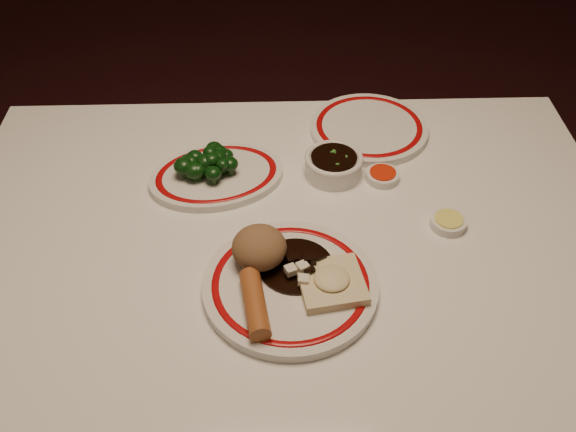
{
  "coord_description": "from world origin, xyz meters",
  "views": [
    {
      "loc": [
        -0.02,
        -0.77,
        1.54
      ],
      "look_at": [
        0.0,
        0.02,
        0.8
      ],
      "focal_mm": 40.0,
      "sensor_mm": 36.0,
      "label": 1
    }
  ],
  "objects_px": {
    "broccoli_pile": "(208,162)",
    "soy_bowl": "(334,166)",
    "main_plate": "(290,286)",
    "fried_wonton": "(332,282)",
    "broccoli_plate": "(217,176)",
    "spring_roll": "(255,304)",
    "stirfry_heap": "(297,264)",
    "dining_table": "(288,281)",
    "rice_mound": "(259,247)"
  },
  "relations": [
    {
      "from": "soy_bowl",
      "to": "dining_table",
      "type": "bearing_deg",
      "value": -115.71
    },
    {
      "from": "stirfry_heap",
      "to": "broccoli_plate",
      "type": "relative_size",
      "value": 0.42
    },
    {
      "from": "stirfry_heap",
      "to": "soy_bowl",
      "type": "bearing_deg",
      "value": 72.62
    },
    {
      "from": "main_plate",
      "to": "dining_table",
      "type": "bearing_deg",
      "value": 90.07
    },
    {
      "from": "broccoli_pile",
      "to": "dining_table",
      "type": "bearing_deg",
      "value": -52.42
    },
    {
      "from": "rice_mound",
      "to": "stirfry_heap",
      "type": "distance_m",
      "value": 0.07
    },
    {
      "from": "broccoli_pile",
      "to": "soy_bowl",
      "type": "xyz_separation_m",
      "value": [
        0.24,
        0.0,
        -0.02
      ]
    },
    {
      "from": "broccoli_pile",
      "to": "soy_bowl",
      "type": "distance_m",
      "value": 0.24
    },
    {
      "from": "main_plate",
      "to": "soy_bowl",
      "type": "xyz_separation_m",
      "value": [
        0.09,
        0.29,
        0.01
      ]
    },
    {
      "from": "broccoli_pile",
      "to": "spring_roll",
      "type": "bearing_deg",
      "value": -75.24
    },
    {
      "from": "rice_mound",
      "to": "fried_wonton",
      "type": "bearing_deg",
      "value": -27.11
    },
    {
      "from": "spring_roll",
      "to": "broccoli_plate",
      "type": "xyz_separation_m",
      "value": [
        -0.08,
        0.34,
        -0.03
      ]
    },
    {
      "from": "broccoli_plate",
      "to": "soy_bowl",
      "type": "bearing_deg",
      "value": 2.58
    },
    {
      "from": "main_plate",
      "to": "rice_mound",
      "type": "xyz_separation_m",
      "value": [
        -0.05,
        0.05,
        0.04
      ]
    },
    {
      "from": "main_plate",
      "to": "fried_wonton",
      "type": "relative_size",
      "value": 2.67
    },
    {
      "from": "main_plate",
      "to": "fried_wonton",
      "type": "height_order",
      "value": "fried_wonton"
    },
    {
      "from": "spring_roll",
      "to": "broccoli_pile",
      "type": "bearing_deg",
      "value": 96.3
    },
    {
      "from": "fried_wonton",
      "to": "stirfry_heap",
      "type": "distance_m",
      "value": 0.07
    },
    {
      "from": "main_plate",
      "to": "stirfry_heap",
      "type": "relative_size",
      "value": 2.48
    },
    {
      "from": "stirfry_heap",
      "to": "spring_roll",
      "type": "bearing_deg",
      "value": -127.92
    },
    {
      "from": "dining_table",
      "to": "spring_roll",
      "type": "height_order",
      "value": "spring_roll"
    },
    {
      "from": "main_plate",
      "to": "spring_roll",
      "type": "distance_m",
      "value": 0.08
    },
    {
      "from": "main_plate",
      "to": "soy_bowl",
      "type": "height_order",
      "value": "soy_bowl"
    },
    {
      "from": "broccoli_plate",
      "to": "soy_bowl",
      "type": "height_order",
      "value": "soy_bowl"
    },
    {
      "from": "broccoli_pile",
      "to": "fried_wonton",
      "type": "bearing_deg",
      "value": -54.8
    },
    {
      "from": "stirfry_heap",
      "to": "soy_bowl",
      "type": "xyz_separation_m",
      "value": [
        0.08,
        0.26,
        -0.01
      ]
    },
    {
      "from": "rice_mound",
      "to": "soy_bowl",
      "type": "relative_size",
      "value": 0.81
    },
    {
      "from": "main_plate",
      "to": "soy_bowl",
      "type": "distance_m",
      "value": 0.31
    },
    {
      "from": "main_plate",
      "to": "broccoli_pile",
      "type": "xyz_separation_m",
      "value": [
        -0.15,
        0.29,
        0.03
      ]
    },
    {
      "from": "rice_mound",
      "to": "stirfry_heap",
      "type": "xyz_separation_m",
      "value": [
        0.06,
        -0.02,
        -0.02
      ]
    },
    {
      "from": "broccoli_pile",
      "to": "stirfry_heap",
      "type": "bearing_deg",
      "value": -58.45
    },
    {
      "from": "dining_table",
      "to": "main_plate",
      "type": "xyz_separation_m",
      "value": [
        0.0,
        -0.1,
        0.1
      ]
    },
    {
      "from": "dining_table",
      "to": "soy_bowl",
      "type": "relative_size",
      "value": 10.95
    },
    {
      "from": "broccoli_pile",
      "to": "broccoli_plate",
      "type": "bearing_deg",
      "value": -22.54
    },
    {
      "from": "main_plate",
      "to": "fried_wonton",
      "type": "xyz_separation_m",
      "value": [
        0.06,
        -0.01,
        0.02
      ]
    },
    {
      "from": "fried_wonton",
      "to": "broccoli_plate",
      "type": "height_order",
      "value": "fried_wonton"
    },
    {
      "from": "soy_bowl",
      "to": "broccoli_pile",
      "type": "bearing_deg",
      "value": -178.97
    },
    {
      "from": "dining_table",
      "to": "fried_wonton",
      "type": "bearing_deg",
      "value": -59.31
    },
    {
      "from": "main_plate",
      "to": "fried_wonton",
      "type": "bearing_deg",
      "value": -9.09
    },
    {
      "from": "main_plate",
      "to": "soy_bowl",
      "type": "bearing_deg",
      "value": 72.31
    },
    {
      "from": "spring_roll",
      "to": "broccoli_plate",
      "type": "distance_m",
      "value": 0.34
    },
    {
      "from": "stirfry_heap",
      "to": "broccoli_pile",
      "type": "xyz_separation_m",
      "value": [
        -0.16,
        0.26,
        0.01
      ]
    },
    {
      "from": "spring_roll",
      "to": "fried_wonton",
      "type": "distance_m",
      "value": 0.13
    },
    {
      "from": "spring_roll",
      "to": "fried_wonton",
      "type": "height_order",
      "value": "spring_roll"
    },
    {
      "from": "rice_mound",
      "to": "stirfry_heap",
      "type": "bearing_deg",
      "value": -15.07
    },
    {
      "from": "main_plate",
      "to": "rice_mound",
      "type": "distance_m",
      "value": 0.08
    },
    {
      "from": "spring_roll",
      "to": "broccoli_pile",
      "type": "xyz_separation_m",
      "value": [
        -0.09,
        0.34,
        0.0
      ]
    },
    {
      "from": "spring_roll",
      "to": "soy_bowl",
      "type": "height_order",
      "value": "spring_roll"
    },
    {
      "from": "fried_wonton",
      "to": "main_plate",
      "type": "bearing_deg",
      "value": 170.91
    },
    {
      "from": "rice_mound",
      "to": "fried_wonton",
      "type": "height_order",
      "value": "rice_mound"
    }
  ]
}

